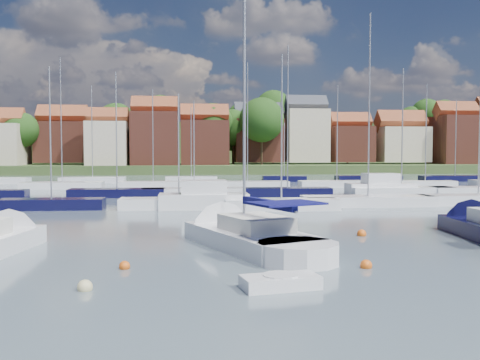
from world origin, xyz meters
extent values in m
plane|color=#42535A|center=(0.00, 40.00, 0.00)|extent=(260.00, 260.00, 0.00)
cone|color=white|center=(-14.89, 6.34, 0.25)|extent=(3.44, 3.85, 2.95)
cube|color=white|center=(-3.67, 2.61, 0.25)|extent=(6.12, 8.70, 1.20)
cone|color=white|center=(-5.56, 7.26, 0.25)|extent=(4.57, 4.87, 3.34)
cylinder|color=white|center=(-2.16, -1.11, 0.25)|extent=(4.36, 4.36, 1.20)
cube|color=silver|center=(-3.46, 2.09, 1.20)|extent=(3.43, 3.98, 0.70)
cylinder|color=#B2B2B7|center=(-3.88, 3.12, 8.28)|extent=(0.14, 0.14, 14.87)
cylinder|color=#B2B2B7|center=(-3.04, 1.06, 2.05)|extent=(1.77, 4.17, 0.10)
cube|color=#0F0F4D|center=(-3.04, 1.06, 2.20)|extent=(1.87, 4.04, 0.35)
cube|color=#0F0F4D|center=(-2.49, -0.28, 2.35)|extent=(3.39, 2.93, 0.08)
cone|color=black|center=(9.54, 8.50, 0.25)|extent=(3.37, 3.85, 3.12)
cube|color=white|center=(-3.54, -4.94, 0.18)|extent=(2.71, 1.64, 0.50)
cylinder|color=white|center=(-3.54, -4.94, 0.32)|extent=(1.17, 1.17, 0.32)
sphere|color=beige|center=(-9.86, -4.56, 0.00)|extent=(0.50, 0.50, 0.50)
sphere|color=#D85914|center=(-8.96, -1.46, 0.00)|extent=(0.42, 0.42, 0.42)
sphere|color=#D85914|center=(0.28, -2.21, 0.00)|extent=(0.46, 0.46, 0.46)
sphere|color=#D85914|center=(2.66, 5.49, 0.00)|extent=(0.49, 0.49, 0.49)
cube|color=black|center=(-17.11, 20.54, 0.35)|extent=(8.01, 2.24, 1.00)
cylinder|color=#B2B2B7|center=(-17.11, 20.54, 5.93)|extent=(0.12, 0.12, 10.16)
cube|color=white|center=(-7.27, 20.20, 0.35)|extent=(9.22, 2.58, 1.00)
cylinder|color=#B2B2B7|center=(-7.27, 20.20, 4.94)|extent=(0.12, 0.12, 8.18)
cube|color=white|center=(0.63, 18.61, 0.35)|extent=(8.78, 2.46, 1.00)
cylinder|color=#B2B2B7|center=(0.63, 18.61, 6.38)|extent=(0.12, 0.12, 11.06)
cube|color=white|center=(8.23, 20.67, 0.35)|extent=(10.79, 3.02, 1.00)
cylinder|color=#B2B2B7|center=(8.23, 20.67, 8.29)|extent=(0.12, 0.12, 14.87)
cube|color=white|center=(17.98, 21.03, 0.35)|extent=(10.13, 2.84, 1.00)
cylinder|color=#B2B2B7|center=(17.98, 21.03, 5.65)|extent=(0.12, 0.12, 9.59)
cube|color=white|center=(-5.31, 20.00, 0.50)|extent=(7.00, 2.60, 1.40)
cube|color=white|center=(-5.31, 20.00, 1.60)|extent=(3.50, 2.20, 1.30)
cube|color=black|center=(-13.55, 31.64, 0.35)|extent=(9.30, 2.60, 1.00)
cylinder|color=#B2B2B7|center=(-13.55, 31.64, 6.59)|extent=(0.12, 0.12, 11.48)
cube|color=white|center=(-5.94, 32.01, 0.35)|extent=(10.40, 2.91, 1.00)
cylinder|color=#B2B2B7|center=(-5.94, 32.01, 5.24)|extent=(0.12, 0.12, 8.77)
cube|color=black|center=(3.48, 31.28, 0.35)|extent=(8.80, 2.46, 1.00)
cylinder|color=#B2B2B7|center=(3.48, 31.28, 8.01)|extent=(0.12, 0.12, 14.33)
cube|color=white|center=(15.40, 31.16, 0.35)|extent=(10.73, 3.00, 1.00)
cylinder|color=#B2B2B7|center=(15.40, 31.16, 6.92)|extent=(0.12, 0.12, 12.14)
cube|color=white|center=(23.82, 30.97, 0.35)|extent=(10.48, 2.93, 1.00)
cube|color=white|center=(13.46, 32.00, 0.50)|extent=(7.00, 2.60, 1.40)
cube|color=white|center=(13.46, 32.00, 1.60)|extent=(3.50, 2.20, 1.30)
cube|color=white|center=(-21.71, 44.21, 0.35)|extent=(9.71, 2.72, 1.00)
cylinder|color=#B2B2B7|center=(-21.71, 44.21, 8.29)|extent=(0.12, 0.12, 14.88)
cube|color=white|center=(-10.84, 44.51, 0.35)|extent=(8.49, 2.38, 1.00)
cylinder|color=#B2B2B7|center=(-10.84, 44.51, 6.51)|extent=(0.12, 0.12, 11.31)
cube|color=white|center=(0.79, 43.78, 0.35)|extent=(10.16, 2.85, 1.00)
cylinder|color=#B2B2B7|center=(0.79, 43.78, 8.15)|extent=(0.12, 0.12, 14.59)
cube|color=white|center=(12.17, 43.90, 0.35)|extent=(9.53, 2.67, 1.00)
cylinder|color=#B2B2B7|center=(12.17, 43.90, 6.81)|extent=(0.12, 0.12, 11.91)
cube|color=white|center=(23.16, 42.50, 0.35)|extent=(7.62, 2.13, 1.00)
cylinder|color=#B2B2B7|center=(23.16, 42.50, 6.91)|extent=(0.12, 0.12, 12.13)
cube|color=white|center=(-20.26, 56.56, 0.35)|extent=(9.24, 2.59, 1.00)
cylinder|color=#B2B2B7|center=(-20.26, 56.56, 7.43)|extent=(0.12, 0.12, 13.17)
cube|color=white|center=(-6.08, 57.30, 0.35)|extent=(7.57, 2.12, 1.00)
cylinder|color=#B2B2B7|center=(-6.08, 57.30, 5.97)|extent=(0.12, 0.12, 10.24)
cube|color=black|center=(7.88, 57.47, 0.35)|extent=(6.58, 1.84, 1.00)
cylinder|color=#B2B2B7|center=(7.88, 57.47, 4.85)|extent=(0.12, 0.12, 8.01)
cube|color=black|center=(20.94, 57.40, 0.35)|extent=(9.92, 2.78, 1.00)
cylinder|color=#B2B2B7|center=(20.94, 57.40, 6.31)|extent=(0.12, 0.12, 10.92)
cube|color=black|center=(34.28, 56.37, 0.35)|extent=(10.55, 2.95, 1.00)
cylinder|color=#B2B2B7|center=(34.28, 56.37, 6.61)|extent=(0.12, 0.12, 11.51)
cube|color=#3F4F27|center=(0.00, 117.00, 0.30)|extent=(200.00, 70.00, 3.00)
cube|color=#3F4F27|center=(0.00, 142.00, 5.00)|extent=(200.00, 60.00, 14.00)
cube|color=beige|center=(-44.83, 92.19, 5.88)|extent=(9.35, 10.04, 8.56)
cube|color=brown|center=(-44.83, 92.19, 11.30)|extent=(9.54, 4.63, 4.63)
cube|color=brown|center=(-33.65, 97.79, 6.56)|extent=(10.37, 9.97, 8.73)
cube|color=brown|center=(-33.65, 97.79, 12.20)|extent=(10.57, 5.13, 5.13)
cube|color=beige|center=(-22.74, 89.00, 6.08)|extent=(8.09, 8.80, 8.96)
cube|color=brown|center=(-22.74, 89.00, 11.55)|extent=(8.25, 4.00, 4.00)
cube|color=brown|center=(-13.35, 89.94, 7.08)|extent=(9.36, 10.17, 10.97)
cube|color=brown|center=(-13.35, 89.94, 13.72)|extent=(9.54, 4.63, 4.63)
cube|color=brown|center=(-3.04, 91.65, 6.31)|extent=(9.90, 8.56, 9.42)
cube|color=brown|center=(-3.04, 91.65, 12.23)|extent=(10.10, 4.90, 4.90)
cube|color=brown|center=(9.10, 96.65, 6.95)|extent=(10.59, 8.93, 9.49)
cube|color=#383A42|center=(9.10, 96.65, 12.99)|extent=(10.80, 5.24, 5.24)
cube|color=beige|center=(19.71, 95.80, 8.02)|extent=(9.01, 8.61, 11.65)
cube|color=#383A42|center=(19.71, 95.80, 14.95)|extent=(9.19, 4.46, 4.46)
cube|color=brown|center=(30.17, 97.00, 6.20)|extent=(9.10, 9.34, 8.00)
cube|color=brown|center=(30.17, 97.00, 11.32)|extent=(9.28, 4.50, 4.50)
cube|color=beige|center=(41.95, 96.59, 6.14)|extent=(10.86, 9.59, 7.88)
cube|color=brown|center=(41.95, 96.59, 11.41)|extent=(11.07, 5.37, 5.37)
cube|color=brown|center=(53.76, 93.92, 7.09)|extent=(9.18, 9.96, 10.97)
cube|color=brown|center=(53.76, 93.92, 13.70)|extent=(9.36, 4.54, 4.54)
cylinder|color=#382619|center=(56.77, 115.51, 8.51)|extent=(0.50, 0.50, 4.47)
sphere|color=#234916|center=(56.77, 115.51, 14.58)|extent=(8.18, 8.18, 8.18)
cylinder|color=#382619|center=(3.46, 95.93, 3.83)|extent=(0.50, 0.50, 4.46)
sphere|color=#234916|center=(3.46, 95.93, 9.88)|extent=(8.15, 8.15, 8.15)
cylinder|color=#382619|center=(15.22, 113.68, 8.58)|extent=(0.50, 0.50, 5.15)
sphere|color=#234916|center=(15.22, 113.68, 15.56)|extent=(9.41, 9.41, 9.41)
cylinder|color=#382619|center=(-13.54, 116.31, 8.68)|extent=(0.50, 0.50, 4.56)
sphere|color=#234916|center=(-13.54, 116.31, 14.87)|extent=(8.34, 8.34, 8.34)
cylinder|color=#382619|center=(-23.24, 105.25, 4.18)|extent=(0.50, 0.50, 5.15)
sphere|color=#234916|center=(-23.24, 105.25, 11.17)|extent=(9.42, 9.42, 9.42)
cylinder|color=#382619|center=(-38.67, 107.32, 6.76)|extent=(0.50, 0.50, 3.42)
sphere|color=#234916|center=(-38.67, 107.32, 11.40)|extent=(6.26, 6.26, 6.26)
cylinder|color=#382619|center=(13.76, 104.71, 3.48)|extent=(0.50, 0.50, 3.77)
sphere|color=#234916|center=(13.76, 104.71, 8.60)|extent=(6.89, 6.89, 6.89)
cylinder|color=#382619|center=(9.05, 90.94, 4.21)|extent=(0.50, 0.50, 5.21)
sphere|color=#234916|center=(9.05, 90.94, 11.28)|extent=(9.53, 9.53, 9.53)
cylinder|color=#382619|center=(61.93, 101.62, 3.09)|extent=(0.50, 0.50, 2.97)
sphere|color=#234916|center=(61.93, 101.62, 7.12)|extent=(5.44, 5.44, 5.44)
cylinder|color=#382619|center=(-1.15, 93.75, 4.02)|extent=(0.50, 0.50, 4.84)
sphere|color=#234916|center=(-1.15, 93.75, 10.59)|extent=(8.85, 8.85, 8.85)
cylinder|color=#382619|center=(52.68, 115.72, 8.17)|extent=(0.50, 0.50, 3.72)
sphere|color=#234916|center=(52.68, 115.72, 13.21)|extent=(6.80, 6.80, 6.80)
cylinder|color=#382619|center=(54.05, 94.13, 3.62)|extent=(0.50, 0.50, 4.05)
sphere|color=#234916|center=(54.05, 94.13, 9.11)|extent=(7.40, 7.40, 7.40)
cylinder|color=#382619|center=(-40.96, 92.79, 3.60)|extent=(0.50, 0.50, 4.00)
sphere|color=#234916|center=(-40.96, 92.79, 9.04)|extent=(7.32, 7.32, 7.32)
cylinder|color=#382619|center=(6.84, 113.29, 7.91)|extent=(0.50, 0.50, 3.93)
sphere|color=#234916|center=(6.84, 113.29, 13.24)|extent=(7.19, 7.19, 7.19)
cylinder|color=#382619|center=(30.65, 100.17, 3.51)|extent=(0.50, 0.50, 3.82)
sphere|color=#234916|center=(30.65, 100.17, 8.70)|extent=(6.99, 6.99, 6.99)
cylinder|color=#382619|center=(-17.44, 93.12, 3.34)|extent=(0.50, 0.50, 3.48)
sphere|color=#234916|center=(-17.44, 93.12, 8.07)|extent=(6.37, 6.37, 6.37)
cylinder|color=#382619|center=(57.51, 102.81, 3.09)|extent=(0.50, 0.50, 2.99)
sphere|color=#234916|center=(57.51, 102.81, 7.14)|extent=(5.46, 5.46, 5.46)
cylinder|color=#382619|center=(3.61, 99.04, 3.22)|extent=(0.50, 0.50, 3.25)
sphere|color=#234916|center=(3.61, 99.04, 7.63)|extent=(5.94, 5.94, 5.94)
cylinder|color=#382619|center=(-3.05, 100.73, 3.09)|extent=(0.50, 0.50, 2.98)
sphere|color=#234916|center=(-3.05, 100.73, 7.14)|extent=(5.46, 5.46, 5.46)
cylinder|color=#382619|center=(64.66, 121.74, 9.36)|extent=(0.50, 0.50, 4.29)
sphere|color=#234916|center=(64.66, 121.74, 15.17)|extent=(7.84, 7.84, 7.84)
camera|label=1|loc=(-6.51, -21.99, 4.46)|focal=40.00mm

